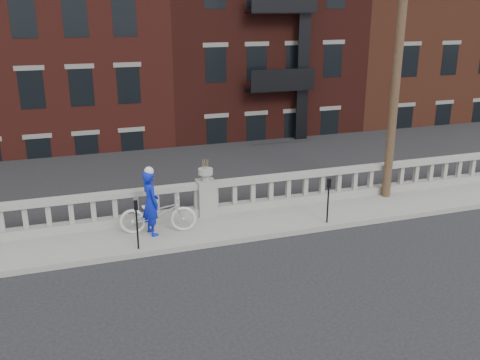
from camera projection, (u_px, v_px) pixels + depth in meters
name	position (u px, v px, depth m)	size (l,w,h in m)	color
ground	(250.00, 277.00, 13.01)	(120.00, 120.00, 0.00)	black
sidewalk	(215.00, 228.00, 15.68)	(32.00, 2.20, 0.15)	gray
balustrade	(206.00, 199.00, 16.36)	(28.00, 0.34, 1.03)	gray
planter_pedestal	(206.00, 193.00, 16.30)	(0.55, 0.55, 1.76)	gray
lower_level	(132.00, 68.00, 33.09)	(80.00, 44.00, 20.80)	#605E59
utility_pole	(399.00, 41.00, 16.52)	(1.60, 0.28, 10.00)	#422D1E
parking_meter_c	(137.00, 219.00, 13.91)	(0.10, 0.09, 1.36)	black
parking_meter_d	(328.00, 196.00, 15.62)	(0.10, 0.09, 1.36)	black
bicycle	(158.00, 213.00, 15.05)	(0.75, 2.15, 1.13)	silver
cyclist	(151.00, 203.00, 14.81)	(0.68, 0.45, 1.87)	#0B1CB0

